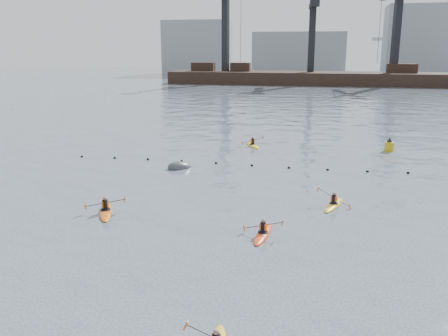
{
  "coord_description": "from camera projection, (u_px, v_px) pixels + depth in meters",
  "views": [
    {
      "loc": [
        3.31,
        -14.41,
        9.36
      ],
      "look_at": [
        -1.86,
        10.6,
        2.8
      ],
      "focal_mm": 38.0,
      "sensor_mm": 36.0,
      "label": 1
    }
  ],
  "objects": [
    {
      "name": "kayaker_0",
      "position": [
        263.0,
        233.0,
        24.22
      ],
      "size": [
        2.12,
        3.15,
        1.08
      ],
      "rotation": [
        0.0,
        0.0,
        -0.09
      ],
      "color": "#F14516",
      "rests_on": "ground"
    },
    {
      "name": "kayaker_5",
      "position": [
        253.0,
        145.0,
        45.93
      ],
      "size": [
        2.05,
        3.21,
        1.08
      ],
      "rotation": [
        0.0,
        0.0,
        0.47
      ],
      "color": "yellow",
      "rests_on": "ground"
    },
    {
      "name": "float_line",
      "position": [
        271.0,
        166.0,
        38.11
      ],
      "size": [
        33.24,
        0.73,
        0.24
      ],
      "color": "black",
      "rests_on": "ground"
    },
    {
      "name": "nav_buoy",
      "position": [
        389.0,
        147.0,
        43.55
      ],
      "size": [
        0.8,
        0.8,
        1.46
      ],
      "color": "gold",
      "rests_on": "ground"
    },
    {
      "name": "barge_pier",
      "position": [
        309.0,
        77.0,
        120.55
      ],
      "size": [
        72.0,
        19.3,
        29.5
      ],
      "color": "black",
      "rests_on": "ground"
    },
    {
      "name": "skyline",
      "position": [
        322.0,
        47.0,
        156.45
      ],
      "size": [
        141.0,
        28.0,
        22.0
      ],
      "color": "gray",
      "rests_on": "ground"
    },
    {
      "name": "mooring_buoy",
      "position": [
        180.0,
        168.0,
        37.66
      ],
      "size": [
        2.53,
        2.53,
        1.49
      ],
      "primitive_type": "ellipsoid",
      "rotation": [
        0.0,
        0.21,
        0.79
      ],
      "color": "#3C3F41",
      "rests_on": "ground"
    },
    {
      "name": "kayaker_2",
      "position": [
        106.0,
        211.0,
        27.5
      ],
      "size": [
        2.17,
        3.43,
        1.11
      ],
      "rotation": [
        0.0,
        0.0,
        0.42
      ],
      "color": "orange",
      "rests_on": "ground"
    },
    {
      "name": "ground",
      "position": [
        215.0,
        321.0,
        16.64
      ],
      "size": [
        400.0,
        400.0,
        0.0
      ],
      "primitive_type": "plane",
      "color": "#323E49",
      "rests_on": "ground"
    },
    {
      "name": "kayaker_3",
      "position": [
        334.0,
        204.0,
        28.65
      ],
      "size": [
        2.11,
        3.16,
        1.22
      ],
      "rotation": [
        0.0,
        0.0,
        -0.3
      ],
      "color": "yellow",
      "rests_on": "ground"
    }
  ]
}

